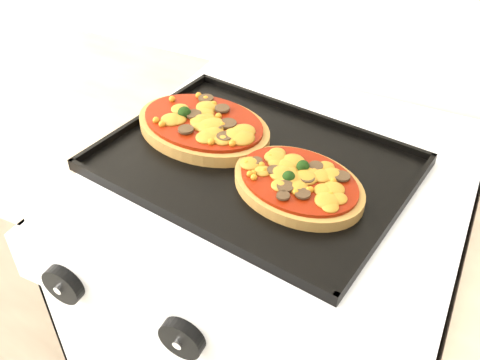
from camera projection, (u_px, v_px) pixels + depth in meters
The scene contains 7 objects.
stove at pixel (272, 329), 1.17m from camera, with size 0.60×0.60×0.91m, color white.
control_panel at pixel (188, 326), 0.71m from camera, with size 0.60×0.02×0.09m, color white.
knob_left at pixel (63, 285), 0.76m from camera, with size 0.06×0.06×0.02m, color black.
knob_center at pixel (182, 338), 0.69m from camera, with size 0.06×0.06×0.02m, color black.
baking_tray at pixel (254, 162), 0.88m from camera, with size 0.49×0.36×0.02m, color black.
pizza_left at pixel (203, 125), 0.93m from camera, with size 0.25×0.18×0.04m, color #A67139, non-canonical shape.
pizza_right at pixel (298, 182), 0.81m from camera, with size 0.22×0.16×0.03m, color #A67139, non-canonical shape.
Camera 1 is at (0.25, 1.04, 1.45)m, focal length 40.00 mm.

